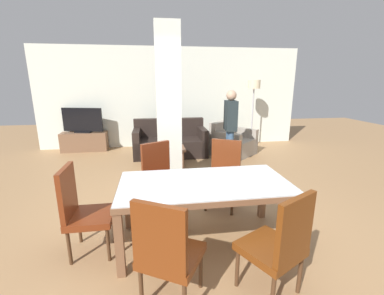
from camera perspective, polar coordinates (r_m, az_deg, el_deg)
The scene contains 17 objects.
ground_plane at distance 3.21m, azimuth 2.63°, elevation -19.93°, with size 18.00×18.00×0.00m, color #A0774E.
back_wall at distance 7.29m, azimuth -4.46°, elevation 10.96°, with size 7.20×0.09×2.70m.
divider_pillar at distance 4.31m, azimuth -5.23°, elevation 8.35°, with size 0.40×0.37×2.70m.
dining_table at distance 2.91m, azimuth 2.77°, elevation -10.14°, with size 1.88×0.95×0.74m.
dining_chair_far_left at distance 3.67m, azimuth -7.00°, elevation -6.17°, with size 0.62×0.62×0.98m.
dining_chair_far_right at distance 3.81m, azimuth 7.09°, elevation -5.39°, with size 0.62×0.62×0.98m.
dining_chair_near_left at distance 2.19m, azimuth -5.56°, elevation -21.84°, with size 0.63×0.63×0.98m.
dining_chair_head_left at distance 3.00m, azimuth -23.31°, elevation -12.32°, with size 0.46×0.46×0.98m.
dining_chair_near_right at distance 2.38m, azimuth 18.85°, elevation -19.42°, with size 0.62×0.62×0.98m.
sofa at distance 6.44m, azimuth -4.90°, elevation 0.98°, with size 1.77×0.88×0.88m.
armchair at distance 6.55m, azimuth 8.94°, elevation 0.95°, with size 1.27×1.26×0.82m.
coffee_table at distance 5.55m, azimuth -5.75°, elevation -2.15°, with size 0.80×0.55×0.43m.
bottle at distance 5.35m, azimuth -4.23°, elevation 0.72°, with size 0.08×0.08×0.27m.
tv_stand at distance 7.39m, azimuth -22.74°, elevation 1.24°, with size 1.16×0.40×0.50m.
tv_screen at distance 7.29m, azimuth -23.17°, elevation 5.53°, with size 1.04×0.32×0.64m.
floor_lamp at distance 7.13m, azimuth 13.57°, elevation 12.05°, with size 0.32×0.32×1.83m.
standing_person at distance 5.53m, azimuth 8.52°, elevation 5.31°, with size 0.25×0.39×1.63m.
Camera 1 is at (-0.53, -2.59, 1.82)m, focal length 24.00 mm.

